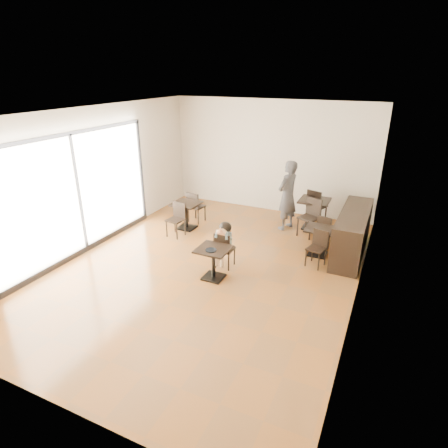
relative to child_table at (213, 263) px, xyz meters
The scene contains 23 objects.
floor 0.58m from the child_table, 129.37° to the left, with size 6.00×8.00×0.01m, color brown.
ceiling 2.90m from the child_table, 129.37° to the left, with size 6.00×8.00×0.01m, color white.
wall_back 4.55m from the child_table, 93.91° to the left, with size 6.00×0.01×3.20m, color beige.
wall_front 3.86m from the child_table, 94.69° to the right, with size 6.00×0.01×3.20m, color beige.
wall_left 3.55m from the child_table, behind, with size 0.01×8.00×3.20m, color beige.
wall_right 3.01m from the child_table, ahead, with size 0.01×8.00×3.20m, color beige.
storefront_window 3.44m from the child_table, behind, with size 0.04×4.50×2.60m, color white.
child_table is the anchor object (origin of this frame).
child_chair 0.55m from the child_table, 90.00° to the left, with size 0.36×0.36×0.80m, color black, non-canonical shape.
child 0.58m from the child_table, 90.00° to the left, with size 0.36×0.51×1.01m, color slate, non-canonical shape.
plate 0.36m from the child_table, 90.00° to the right, with size 0.23×0.23×0.01m, color black.
pizza_slice 0.65m from the child_table, 90.00° to the left, with size 0.23×0.18×0.05m, color tan, non-canonical shape.
adult_patron 3.25m from the child_table, 79.49° to the left, with size 0.67×0.44×1.83m, color #3F3E44.
cafe_table_mid 2.57m from the child_table, 48.92° to the left, with size 0.62×0.62×0.66m, color black, non-canonical shape.
cafe_table_left 2.70m from the child_table, 131.70° to the left, with size 0.68×0.68×0.71m, color black, non-canonical shape.
cafe_table_back 3.65m from the child_table, 70.29° to the left, with size 0.76×0.76×0.80m, color black, non-canonical shape.
chair_mid_a 3.05m from the child_table, 54.85° to the left, with size 0.35×0.35×0.79m, color black, non-canonical shape.
chair_mid_b 2.24m from the child_table, 38.42° to the left, with size 0.35×0.35×0.79m, color black, non-canonical shape.
chair_left_a 3.14m from the child_table, 125.00° to the left, with size 0.39×0.39×0.86m, color black, non-canonical shape.
chair_left_b 2.32m from the child_table, 140.76° to the left, with size 0.39×0.39×0.86m, color black, non-canonical shape.
chair_back_a 4.06m from the child_table, 72.31° to the left, with size 0.43×0.43×0.96m, color black, non-canonical shape.
chair_back_b 3.15m from the child_table, 66.90° to the left, with size 0.43×0.43×0.96m, color black, non-canonical shape.
service_counter 3.34m from the child_table, 45.15° to the left, with size 0.60×2.40×1.00m, color black.
Camera 1 is at (3.29, -6.28, 3.92)m, focal length 30.00 mm.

